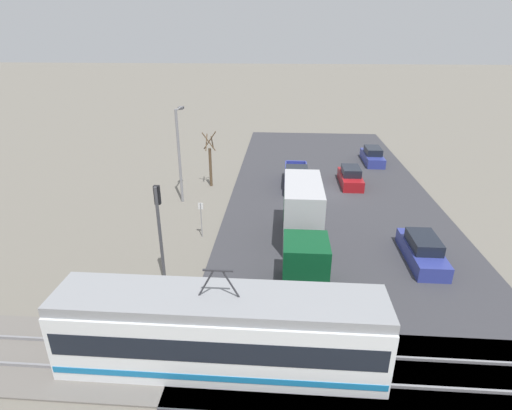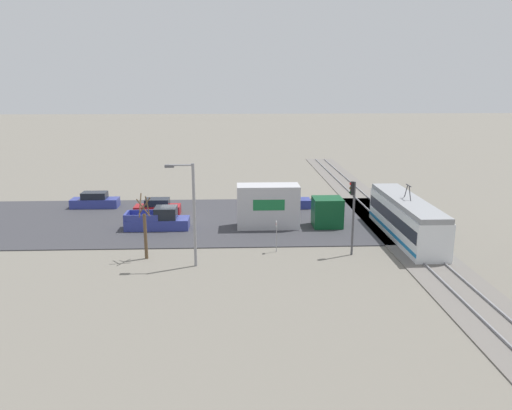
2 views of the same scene
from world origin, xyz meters
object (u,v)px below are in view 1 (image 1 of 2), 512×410
object	(u,v)px
sedan_car_2	(350,177)
sedan_car_1	(422,251)
light_rail_tram	(221,332)
street_tree	(210,162)
box_truck	(303,222)
pickup_truck	(296,178)
traffic_light_pole	(159,224)
street_lamp_near_crossing	(179,149)
no_parking_sign	(201,217)
sedan_car_0	(372,156)

from	to	relation	value
sedan_car_2	sedan_car_1	bearing A→B (deg)	100.25
light_rail_tram	street_tree	xyz separation A→B (m)	(4.03, -20.37, 0.52)
box_truck	pickup_truck	distance (m)	10.83
box_truck	traffic_light_pole	distance (m)	8.74
street_lamp_near_crossing	no_parking_sign	size ratio (longest dim) A/B	3.01
box_truck	sedan_car_1	xyz separation A→B (m)	(-6.88, 1.06, -1.11)
pickup_truck	street_tree	distance (m)	7.51
box_truck	street_tree	size ratio (longest dim) A/B	1.92
light_rail_tram	pickup_truck	distance (m)	20.85
sedan_car_1	sedan_car_0	bearing A→B (deg)	87.31
traffic_light_pole	street_lamp_near_crossing	world-z (taller)	street_lamp_near_crossing
box_truck	street_tree	world-z (taller)	street_tree
sedan_car_0	traffic_light_pole	bearing A→B (deg)	56.47
pickup_truck	traffic_light_pole	distance (m)	17.04
box_truck	sedan_car_2	distance (m)	12.52
sedan_car_2	sedan_car_0	bearing A→B (deg)	-115.21
box_truck	no_parking_sign	distance (m)	6.54
sedan_car_0	traffic_light_pole	xyz separation A→B (m)	(15.12, 22.82, 2.84)
sedan_car_0	street_tree	distance (m)	17.26
box_truck	no_parking_sign	bearing A→B (deg)	-9.22
sedan_car_1	sedan_car_2	bearing A→B (deg)	100.25
pickup_truck	sedan_car_0	world-z (taller)	pickup_truck
pickup_truck	no_parking_sign	world-z (taller)	no_parking_sign
no_parking_sign	sedan_car_1	bearing A→B (deg)	171.01
no_parking_sign	traffic_light_pole	bearing A→B (deg)	80.84
sedan_car_2	street_lamp_near_crossing	size ratio (longest dim) A/B	0.60
pickup_truck	street_lamp_near_crossing	size ratio (longest dim) A/B	0.75
sedan_car_1	traffic_light_pole	bearing A→B (deg)	-166.69
sedan_car_1	no_parking_sign	xyz separation A→B (m)	(13.33, -2.11, 0.75)
sedan_car_0	no_parking_sign	size ratio (longest dim) A/B	1.96
sedan_car_0	no_parking_sign	bearing A→B (deg)	50.63
traffic_light_pole	sedan_car_0	bearing A→B (deg)	-123.53
sedan_car_1	street_lamp_near_crossing	size ratio (longest dim) A/B	0.66
sedan_car_2	street_lamp_near_crossing	xyz separation A→B (m)	(13.77, 4.48, 3.50)
light_rail_tram	sedan_car_2	size ratio (longest dim) A/B	2.89
traffic_light_pole	no_parking_sign	xyz separation A→B (m)	(-0.88, -5.47, -2.11)
box_truck	sedan_car_2	xyz separation A→B (m)	(-4.59, -11.59, -1.09)
sedan_car_1	street_lamp_near_crossing	bearing A→B (deg)	153.00
sedan_car_2	no_parking_sign	bearing A→B (deg)	43.70
street_lamp_near_crossing	no_parking_sign	world-z (taller)	street_lamp_near_crossing
box_truck	pickup_truck	size ratio (longest dim) A/B	1.68
sedan_car_2	light_rail_tram	bearing A→B (deg)	69.25
sedan_car_0	box_truck	bearing A→B (deg)	67.04
light_rail_tram	sedan_car_1	size ratio (longest dim) A/B	2.61
sedan_car_0	street_lamp_near_crossing	xyz separation A→B (m)	(16.97, 11.28, 3.50)
light_rail_tram	box_truck	distance (m)	10.39
pickup_truck	no_parking_sign	bearing A→B (deg)	57.09
sedan_car_1	sedan_car_2	distance (m)	12.86
sedan_car_1	sedan_car_2	world-z (taller)	sedan_car_2
traffic_light_pole	street_tree	distance (m)	15.08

